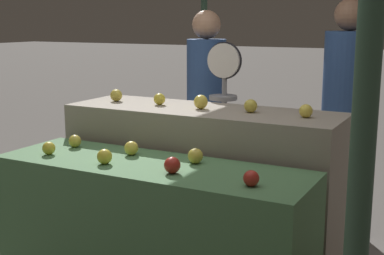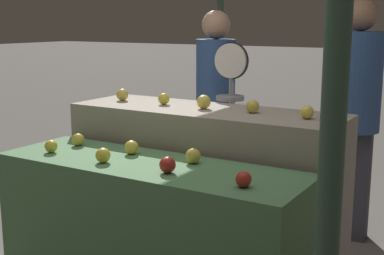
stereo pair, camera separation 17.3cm
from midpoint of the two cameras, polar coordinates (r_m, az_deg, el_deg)
name	(u,v)px [view 1 (the left image)]	position (r m, az deg, el deg)	size (l,w,h in m)	color
display_counter_front	(152,242)	(2.96, -6.02, -12.02)	(1.72, 0.55, 0.87)	#4C7A4C
display_counter_back	(202,192)	(3.41, -0.38, -6.95)	(1.72, 0.55, 1.08)	gray
apple_front_0	(49,148)	(3.12, -16.58, -2.15)	(0.07, 0.07, 0.07)	gold
apple_front_1	(105,157)	(2.84, -11.05, -3.08)	(0.08, 0.08, 0.08)	gold
apple_front_2	(172,165)	(2.63, -4.01, -4.05)	(0.08, 0.08, 0.08)	#AD281E
apple_front_3	(251,178)	(2.43, 4.30, -5.45)	(0.07, 0.07, 0.07)	#AD281E
apple_front_4	(75,141)	(3.26, -13.88, -1.43)	(0.07, 0.07, 0.07)	gold
apple_front_5	(131,148)	(3.01, -8.14, -2.21)	(0.08, 0.08, 0.08)	yellow
apple_front_6	(195,156)	(2.81, -1.40, -3.06)	(0.08, 0.08, 0.08)	gold
apple_back_0	(116,95)	(3.63, -9.45, 3.40)	(0.08, 0.08, 0.08)	gold
apple_back_1	(159,99)	(3.44, -4.94, 3.03)	(0.07, 0.07, 0.07)	gold
apple_back_2	(201,102)	(3.27, -0.57, 2.75)	(0.09, 0.09, 0.09)	yellow
apple_back_3	(251,106)	(3.15, 4.71, 2.31)	(0.08, 0.08, 0.08)	gold
apple_back_4	(306,111)	(3.02, 10.45, 1.74)	(0.08, 0.08, 0.08)	yellow
produce_scale	(224,100)	(3.80, 2.09, 2.94)	(0.26, 0.20, 1.46)	#99999E
person_vendor_at_scale	(206,100)	(4.23, 0.35, 2.97)	(0.40, 0.40, 1.69)	#2D2D38
person_customer_left	(346,101)	(4.05, 14.93, 2.74)	(0.38, 0.38, 1.77)	#2D2D38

